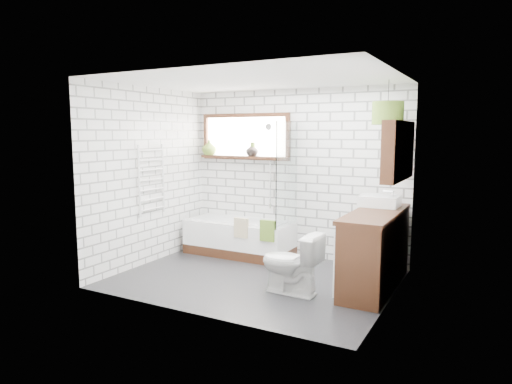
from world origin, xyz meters
The scene contains 22 objects.
floor centered at (0.00, 0.00, -0.01)m, with size 3.40×2.60×0.01m, color black.
ceiling centered at (0.00, 0.00, 2.50)m, with size 3.40×2.60×0.01m, color white.
wall_back centered at (0.00, 1.30, 1.25)m, with size 3.40×0.01×2.50m, color white.
wall_front centered at (0.00, -1.30, 1.25)m, with size 3.40×0.01×2.50m, color white.
wall_left centered at (-1.70, 0.00, 1.25)m, with size 0.01×2.60×2.50m, color white.
wall_right centered at (1.70, 0.00, 1.25)m, with size 0.01×2.60×2.50m, color white.
window centered at (-0.85, 1.26, 1.80)m, with size 1.52×0.16×0.68m, color black.
towel_radiator centered at (-1.66, 0.00, 1.20)m, with size 0.06×0.52×1.00m, color white.
mirror_cabinet centered at (1.62, 0.60, 1.65)m, with size 0.16×1.20×0.70m, color black.
shower_riser centered at (-0.40, 1.26, 1.35)m, with size 0.02×0.02×1.30m, color silver.
bathtub centered at (-0.77, 0.94, 0.26)m, with size 1.62×0.72×0.53m, color white.
shower_screen centered at (0.03, 0.94, 1.28)m, with size 0.02×0.72×1.50m, color white.
towel_green centered at (-0.10, 0.58, 0.51)m, with size 0.22×0.06×0.30m, color #4F6E21.
towel_beige centered at (-0.53, 0.58, 0.51)m, with size 0.22×0.05×0.28m, color tan.
vanity centered at (1.44, 0.41, 0.47)m, with size 0.53×1.63×0.93m, color black.
basin centered at (1.38, 0.81, 1.00)m, with size 0.48×0.42×0.14m, color white.
tap centered at (1.54, 0.81, 1.06)m, with size 0.03×0.03×0.15m, color silver.
toilet centered at (0.62, -0.26, 0.36)m, with size 0.72×0.41×0.73m, color white.
vase_olive centered at (-1.50, 1.23, 1.60)m, with size 0.23×0.23×0.24m, color #557323.
vase_dark centered at (-0.70, 1.23, 1.58)m, with size 0.19×0.19×0.20m, color black.
bottle centered at (-0.69, 1.23, 1.59)m, with size 0.07×0.07×0.22m, color #557323.
pendant centered at (1.45, 0.75, 2.10)m, with size 0.38×0.38×0.28m, color #4F6E21.
Camera 1 is at (2.69, -4.98, 1.87)m, focal length 32.00 mm.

